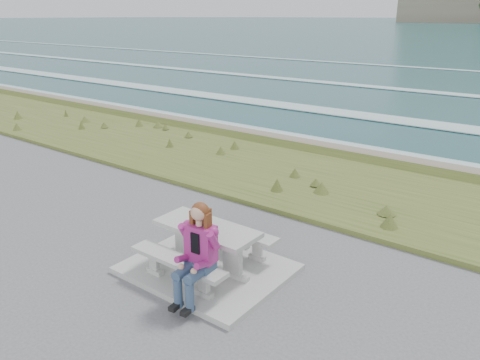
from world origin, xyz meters
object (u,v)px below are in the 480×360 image
object	(u,v)px
picnic_table	(207,235)
bench_landward	(178,264)
seated_woman	(195,266)
bench_seaward	(233,233)

from	to	relation	value
picnic_table	bench_landward	xyz separation A→B (m)	(0.00, -0.70, -0.23)
picnic_table	seated_woman	size ratio (longest dim) A/B	1.19
bench_landward	bench_seaward	bearing A→B (deg)	90.00
bench_seaward	picnic_table	bearing A→B (deg)	-90.00
bench_landward	seated_woman	distance (m)	0.56
picnic_table	bench_landward	world-z (taller)	picnic_table
bench_landward	bench_seaward	distance (m)	1.40
picnic_table	bench_seaward	xyz separation A→B (m)	(0.00, 0.70, -0.23)
bench_seaward	bench_landward	bearing A→B (deg)	-90.00
picnic_table	seated_woman	bearing A→B (deg)	-59.48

